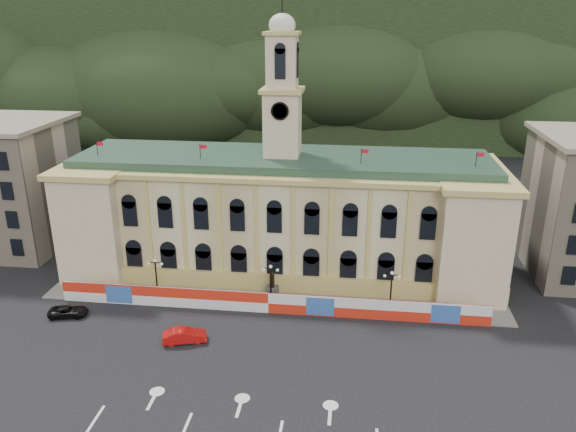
# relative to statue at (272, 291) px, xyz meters

# --- Properties ---
(ground) EXTENTS (260.00, 260.00, 0.00)m
(ground) POSITION_rel_statue_xyz_m (0.00, -18.00, -1.19)
(ground) COLOR black
(ground) RESTS_ON ground
(hill_ridge) EXTENTS (230.00, 80.00, 64.00)m
(hill_ridge) POSITION_rel_statue_xyz_m (0.03, 103.99, 18.30)
(hill_ridge) COLOR black
(hill_ridge) RESTS_ON ground
(city_hall) EXTENTS (56.20, 17.60, 37.10)m
(city_hall) POSITION_rel_statue_xyz_m (0.00, 9.63, 6.66)
(city_hall) COLOR beige
(city_hall) RESTS_ON ground
(hoarding_fence) EXTENTS (50.00, 0.44, 2.50)m
(hoarding_fence) POSITION_rel_statue_xyz_m (0.06, -2.93, 0.06)
(hoarding_fence) COLOR red
(hoarding_fence) RESTS_ON ground
(pavement) EXTENTS (56.00, 5.50, 0.16)m
(pavement) POSITION_rel_statue_xyz_m (0.00, -0.25, -1.11)
(pavement) COLOR slate
(pavement) RESTS_ON ground
(statue) EXTENTS (1.40, 1.40, 3.72)m
(statue) POSITION_rel_statue_xyz_m (0.00, 0.00, 0.00)
(statue) COLOR #595651
(statue) RESTS_ON ground
(lamp_left) EXTENTS (1.96, 0.44, 5.15)m
(lamp_left) POSITION_rel_statue_xyz_m (-14.00, -1.00, 1.89)
(lamp_left) COLOR black
(lamp_left) RESTS_ON ground
(lamp_center) EXTENTS (1.96, 0.44, 5.15)m
(lamp_center) POSITION_rel_statue_xyz_m (0.00, -1.00, 1.89)
(lamp_center) COLOR black
(lamp_center) RESTS_ON ground
(lamp_right) EXTENTS (1.96, 0.44, 5.15)m
(lamp_right) POSITION_rel_statue_xyz_m (14.00, -1.00, 1.89)
(lamp_right) COLOR black
(lamp_right) RESTS_ON ground
(red_sedan) EXTENTS (4.10, 5.51, 1.53)m
(red_sedan) POSITION_rel_statue_xyz_m (-7.84, -10.16, -0.42)
(red_sedan) COLOR #BA0E0D
(red_sedan) RESTS_ON ground
(black_suv) EXTENTS (3.73, 5.17, 1.22)m
(black_suv) POSITION_rel_statue_xyz_m (-22.68, -6.57, -0.58)
(black_suv) COLOR black
(black_suv) RESTS_ON ground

